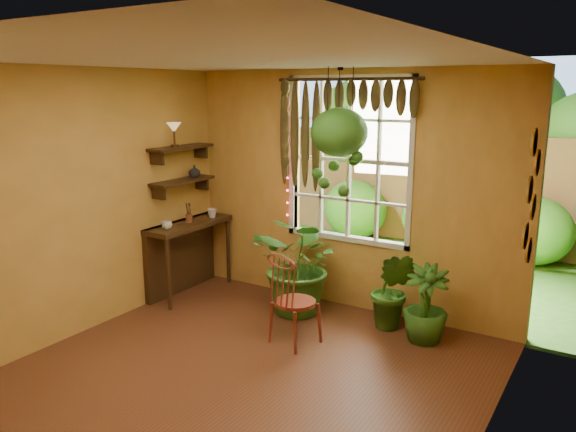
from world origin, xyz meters
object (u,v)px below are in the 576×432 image
at_px(windsor_chair, 293,314).
at_px(potted_plant_left, 301,265).
at_px(counter_ledge, 183,248).
at_px(hanging_basket, 339,141).
at_px(potted_plant_mid, 393,290).

distance_m(windsor_chair, potted_plant_left, 0.82).
distance_m(counter_ledge, potted_plant_left, 1.62).
relative_size(windsor_chair, hanging_basket, 0.82).
xyz_separation_m(windsor_chair, potted_plant_left, (-0.32, 0.71, 0.26)).
bearing_deg(counter_ledge, potted_plant_left, 5.24).
bearing_deg(hanging_basket, windsor_chair, -91.97).
bearing_deg(potted_plant_left, hanging_basket, 25.34).
relative_size(counter_ledge, hanging_basket, 0.90).
distance_m(windsor_chair, potted_plant_mid, 1.11).
height_order(windsor_chair, potted_plant_left, potted_plant_left).
bearing_deg(hanging_basket, potted_plant_mid, -1.06).
xyz_separation_m(windsor_chair, hanging_basket, (0.03, 0.87, 1.63)).
distance_m(potted_plant_left, potted_plant_mid, 1.04).
height_order(counter_ledge, potted_plant_left, potted_plant_left).
relative_size(windsor_chair, potted_plant_left, 0.95).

